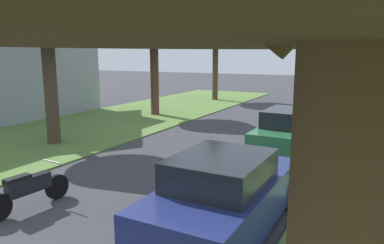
{
  "coord_description": "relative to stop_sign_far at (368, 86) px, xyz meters",
  "views": [
    {
      "loc": [
        5.0,
        -1.25,
        3.42
      ],
      "look_at": [
        0.48,
        7.43,
        1.58
      ],
      "focal_mm": 33.86,
      "sensor_mm": 36.0,
      "label": 1
    }
  ],
  "objects": [
    {
      "name": "stop_sign_far",
      "position": [
        0.0,
        0.0,
        0.0
      ],
      "size": [
        0.81,
        0.37,
        2.97
      ],
      "color": "#9EA0A5",
      "rests_on": "grass_verge_right"
    },
    {
      "name": "street_tree_left_far",
      "position": [
        -10.62,
        9.14,
        3.62
      ],
      "size": [
        3.85,
        3.85,
        7.63
      ],
      "color": "#4F3B27",
      "rests_on": "grass_verge_left"
    },
    {
      "name": "parked_sedan_navy",
      "position": [
        -2.05,
        -9.71,
        -1.47
      ],
      "size": [
        2.0,
        4.43,
        1.57
      ],
      "color": "navy",
      "rests_on": "ground"
    },
    {
      "name": "parked_sedan_silver",
      "position": [
        -2.12,
        3.62,
        -1.47
      ],
      "size": [
        2.0,
        4.43,
        1.57
      ],
      "color": "#BCBCC1",
      "rests_on": "ground"
    },
    {
      "name": "parked_sedan_green",
      "position": [
        -2.16,
        -3.4,
        -1.47
      ],
      "size": [
        2.0,
        4.43,
        1.57
      ],
      "color": "#28663D",
      "rests_on": "ground"
    },
    {
      "name": "street_tree_left_mid_b",
      "position": [
        -10.86,
        1.27,
        3.15
      ],
      "size": [
        3.53,
        3.53,
        6.97
      ],
      "color": "brown",
      "rests_on": "grass_verge_left"
    },
    {
      "name": "street_tree_left_mid_a",
      "position": [
        -10.57,
        -6.27,
        3.08
      ],
      "size": [
        3.34,
        3.34,
        6.87
      ],
      "color": "#48362A",
      "rests_on": "grass_verge_left"
    },
    {
      "name": "parked_motorcycle",
      "position": [
        -6.27,
        -10.82,
        -1.71
      ],
      "size": [
        0.6,
        2.05,
        0.97
      ],
      "color": "black",
      "rests_on": "ground"
    }
  ]
}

